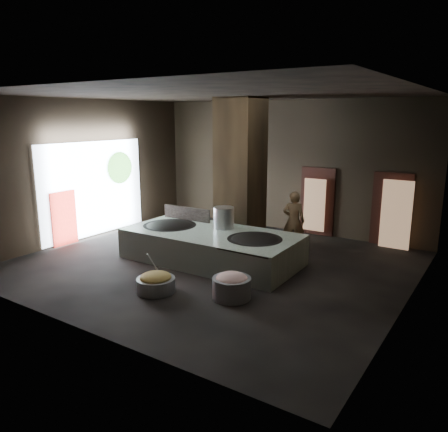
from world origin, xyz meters
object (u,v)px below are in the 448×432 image
Objects in this scene: meat_basin at (232,288)px; wok_left at (170,228)px; stock_pot at (224,218)px; veg_basin at (156,285)px; cook at (294,221)px; wok_right at (255,242)px; hearth_platform at (211,246)px.

wok_left is at bearing 151.49° from meat_basin.
veg_basin is at bearing -87.24° from stock_pot.
veg_basin is (-1.27, -4.69, -0.74)m from cook.
wok_right is (2.80, 0.10, 0.00)m from wok_left.
wok_right is 2.15m from cook.
meat_basin is (1.85, -1.84, -0.18)m from hearth_platform.
meat_basin is at bearing -28.51° from wok_left.
hearth_platform is 7.67× the size of stock_pot.
cook reaches higher than veg_basin.
cook is 2.04× the size of veg_basin.
cook is at bearing 54.86° from hearth_platform.
wok_left is 2.80m from wok_right.
wok_left reaches higher than hearth_platform.
cook reaches higher than wok_left.
cook reaches higher than stock_pot.
wok_left is 3.68m from cook.
stock_pot is at bearing 158.96° from wok_right.
wok_right is (1.35, 0.05, 0.33)m from hearth_platform.
cook reaches higher than hearth_platform.
hearth_platform is 0.90m from stock_pot.
wok_right is 2.02m from meat_basin.
hearth_platform is at bearing -177.88° from wok_right.
cook is at bearing 37.47° from wok_left.
stock_pot is 3.12m from meat_basin.
wok_right reaches higher than hearth_platform.
wok_right is 0.79× the size of cook.
meat_basin is at bearing 21.72° from veg_basin.
wok_left is at bearing -158.20° from stock_pot.
hearth_platform is at bearing 39.70° from cook.
hearth_platform is 2.52m from veg_basin.
cook is at bearing 74.82° from veg_basin.
stock_pot is 0.71× the size of veg_basin.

